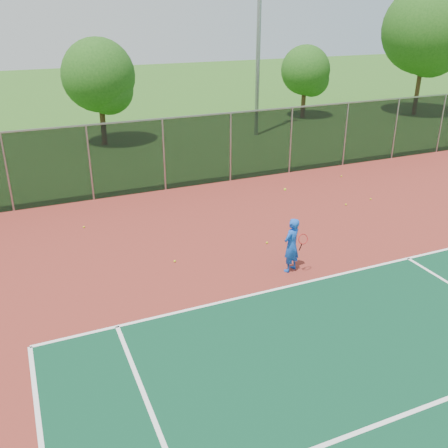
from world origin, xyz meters
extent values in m
plane|color=#275618|center=(0.00, 0.00, 0.00)|extent=(120.00, 120.00, 0.00)
cube|color=maroon|center=(0.00, 2.00, 0.01)|extent=(30.00, 20.00, 0.02)
cube|color=white|center=(2.00, 3.00, 0.03)|extent=(22.00, 0.10, 0.00)
cube|color=black|center=(0.00, 12.00, 1.52)|extent=(30.00, 0.04, 3.00)
cube|color=gray|center=(0.00, 12.00, 3.02)|extent=(30.00, 0.06, 0.06)
imported|color=blue|center=(-1.72, 3.80, 0.84)|extent=(0.71, 0.60, 1.65)
cylinder|color=black|center=(-1.57, 3.55, 0.86)|extent=(0.03, 0.15, 0.27)
torus|color=#A51414|center=(-1.57, 3.45, 1.16)|extent=(0.30, 0.13, 0.29)
sphere|color=#BFCB17|center=(-1.97, 3.90, 2.55)|extent=(0.07, 0.07, 0.07)
sphere|color=#BFCB17|center=(-6.81, 9.30, 0.06)|extent=(0.07, 0.07, 0.07)
sphere|color=#BFCB17|center=(2.92, 7.46, 0.06)|extent=(0.07, 0.07, 0.07)
sphere|color=#BFCB17|center=(4.85, 10.46, 0.06)|extent=(0.07, 0.07, 0.07)
sphere|color=#BFCB17|center=(4.21, 7.58, 0.06)|extent=(0.07, 0.07, 0.07)
sphere|color=#BFCB17|center=(-4.68, 5.62, 0.06)|extent=(0.07, 0.07, 0.07)
sphere|color=#BFCB17|center=(-1.50, 5.65, 0.06)|extent=(0.07, 0.07, 0.07)
cylinder|color=gray|center=(4.92, 19.25, 6.06)|extent=(0.24, 0.24, 12.12)
cylinder|color=#372214|center=(-3.90, 20.57, 1.09)|extent=(0.30, 0.30, 2.19)
sphere|color=#1C4813|center=(-3.90, 20.57, 3.77)|extent=(3.89, 3.89, 3.89)
sphere|color=#1C4813|center=(-3.50, 20.27, 3.04)|extent=(2.67, 2.67, 2.67)
cylinder|color=#372214|center=(10.20, 22.57, 0.92)|extent=(0.30, 0.30, 1.85)
sphere|color=#1C4813|center=(10.20, 22.57, 3.18)|extent=(3.28, 3.28, 3.28)
sphere|color=#1C4813|center=(10.60, 22.27, 2.57)|extent=(2.26, 2.26, 2.26)
cylinder|color=#372214|center=(18.03, 20.24, 1.66)|extent=(0.30, 0.30, 3.31)
sphere|color=#1C4813|center=(18.03, 20.24, 5.70)|extent=(5.89, 5.89, 5.89)
sphere|color=#1C4813|center=(18.43, 19.94, 4.60)|extent=(4.05, 4.05, 4.05)
camera|label=1|loc=(-8.59, -7.27, 7.17)|focal=40.00mm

